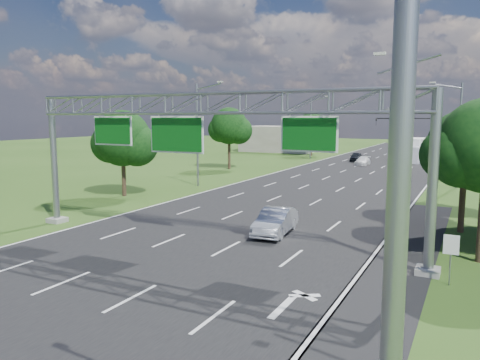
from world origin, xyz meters
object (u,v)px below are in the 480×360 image
Objects in this scene: sign_gantry at (206,115)px; traffic_signal at (435,128)px; box_truck at (414,150)px; regulatory_sign at (451,249)px; silver_sedan at (276,221)px.

sign_gantry is 53.51m from traffic_signal.
box_truck is (-3.03, 2.64, -3.48)m from traffic_signal.
traffic_signal is at bearing 95.20° from regulatory_sign.
traffic_signal is (-4.92, 54.02, 3.66)m from regulatory_sign.
regulatory_sign is 0.17× the size of traffic_signal.
sign_gantry is at bearing -130.81° from silver_sedan.
traffic_signal is 5.32m from box_truck.
sign_gantry is at bearing 175.17° from regulatory_sign.
box_truck is (4.12, 55.65, -5.20)m from sign_gantry.
sign_gantry is at bearing -97.68° from traffic_signal.
silver_sedan is (2.53, 3.58, -6.13)m from sign_gantry.
silver_sedan is at bearing 54.77° from sign_gantry.
regulatory_sign is 0.22× the size of box_truck.
sign_gantry is 5.11× the size of silver_sedan.
traffic_signal is at bearing -34.28° from box_truck.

